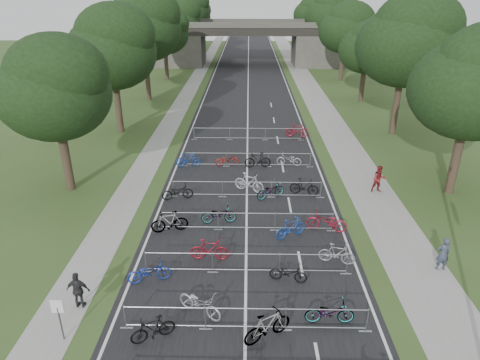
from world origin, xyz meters
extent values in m
cube|color=black|center=(0.00, 50.00, 0.01)|extent=(11.00, 140.00, 0.01)
cube|color=gray|center=(8.00, 50.00, 0.01)|extent=(3.00, 140.00, 0.01)
cube|color=gray|center=(-7.50, 50.00, 0.01)|extent=(2.00, 140.00, 0.01)
cube|color=silver|center=(0.00, 50.00, 0.00)|extent=(0.12, 140.00, 0.00)
cube|color=#46443F|center=(-11.50, 65.00, 2.50)|extent=(8.00, 8.00, 5.00)
cube|color=#46443F|center=(11.50, 65.00, 2.50)|extent=(8.00, 8.00, 5.00)
cube|color=black|center=(0.00, 65.00, 5.60)|extent=(30.00, 8.00, 1.20)
cube|color=#46443F|center=(0.00, 61.20, 6.60)|extent=(30.00, 0.40, 0.90)
cube|color=#46443F|center=(0.00, 68.80, 6.60)|extent=(30.00, 0.40, 0.90)
cylinder|color=#4C4C51|center=(-6.80, 3.00, 0.75)|extent=(0.06, 0.06, 1.50)
cube|color=white|center=(-6.80, 3.00, 1.55)|extent=(0.45, 0.04, 0.55)
cylinder|color=#33261C|center=(-11.50, 16.00, 2.10)|extent=(0.56, 0.56, 4.20)
ellipsoid|color=black|center=(-11.50, 16.00, 6.22)|extent=(6.72, 6.72, 5.51)
sphere|color=black|center=(-10.90, 15.50, 7.56)|extent=(5.38, 5.38, 5.38)
sphere|color=black|center=(-12.00, 16.50, 5.38)|extent=(4.37, 4.37, 4.37)
cylinder|color=#33261C|center=(13.00, 16.00, 2.24)|extent=(0.56, 0.56, 4.48)
ellipsoid|color=black|center=(13.00, 16.00, 6.63)|extent=(7.17, 7.17, 5.88)
sphere|color=black|center=(12.50, 16.50, 5.73)|extent=(4.66, 4.66, 4.66)
cylinder|color=#33261C|center=(-11.50, 28.00, 2.36)|extent=(0.56, 0.56, 4.72)
ellipsoid|color=black|center=(-11.50, 28.00, 6.99)|extent=(7.56, 7.56, 6.20)
sphere|color=black|center=(-10.90, 27.50, 8.50)|extent=(6.05, 6.05, 6.05)
sphere|color=black|center=(-12.00, 28.50, 6.05)|extent=(4.91, 4.91, 4.91)
cylinder|color=#33261C|center=(13.00, 28.00, 2.55)|extent=(0.56, 0.56, 5.11)
ellipsoid|color=black|center=(13.00, 28.00, 7.56)|extent=(8.18, 8.18, 6.70)
sphere|color=black|center=(13.60, 27.50, 9.20)|extent=(6.54, 6.54, 6.54)
sphere|color=black|center=(12.50, 28.50, 6.54)|extent=(5.31, 5.31, 5.31)
cylinder|color=#33261C|center=(-11.50, 40.00, 2.62)|extent=(0.56, 0.56, 5.25)
ellipsoid|color=black|center=(-11.50, 40.00, 7.77)|extent=(8.40, 8.40, 6.89)
sphere|color=black|center=(-10.90, 39.50, 9.45)|extent=(6.72, 6.72, 6.72)
sphere|color=black|center=(-12.00, 40.50, 6.72)|extent=(5.46, 5.46, 5.46)
cylinder|color=#33261C|center=(13.00, 40.00, 1.92)|extent=(0.56, 0.56, 3.85)
ellipsoid|color=black|center=(13.00, 40.00, 5.70)|extent=(6.16, 6.16, 5.05)
sphere|color=black|center=(13.60, 39.50, 6.93)|extent=(4.93, 4.93, 4.93)
sphere|color=black|center=(12.50, 40.50, 4.93)|extent=(4.00, 4.00, 4.00)
cylinder|color=#33261C|center=(-11.50, 52.00, 2.10)|extent=(0.56, 0.56, 4.20)
ellipsoid|color=black|center=(-11.50, 52.00, 6.22)|extent=(6.72, 6.72, 5.51)
sphere|color=black|center=(-10.90, 51.50, 7.56)|extent=(5.38, 5.38, 5.38)
sphere|color=black|center=(-12.00, 52.50, 5.38)|extent=(4.37, 4.37, 4.37)
cylinder|color=#33261C|center=(13.00, 52.00, 2.24)|extent=(0.56, 0.56, 4.48)
ellipsoid|color=black|center=(13.00, 52.00, 6.63)|extent=(7.17, 7.17, 5.88)
sphere|color=black|center=(13.60, 51.50, 8.06)|extent=(5.73, 5.73, 5.73)
sphere|color=black|center=(12.50, 52.50, 5.73)|extent=(4.66, 4.66, 4.66)
cylinder|color=#33261C|center=(-11.50, 64.00, 2.36)|extent=(0.56, 0.56, 4.72)
ellipsoid|color=black|center=(-11.50, 64.00, 6.99)|extent=(7.56, 7.56, 6.20)
sphere|color=black|center=(-10.90, 63.50, 8.50)|extent=(6.05, 6.05, 6.05)
sphere|color=black|center=(-12.00, 64.50, 6.05)|extent=(4.91, 4.91, 4.91)
cylinder|color=#33261C|center=(13.00, 64.00, 2.55)|extent=(0.56, 0.56, 5.11)
ellipsoid|color=black|center=(13.00, 64.00, 7.56)|extent=(8.18, 8.18, 6.70)
sphere|color=black|center=(13.60, 63.50, 9.20)|extent=(6.54, 6.54, 6.54)
sphere|color=black|center=(12.50, 64.50, 6.54)|extent=(5.31, 5.31, 5.31)
cylinder|color=#33261C|center=(-11.50, 76.00, 2.62)|extent=(0.56, 0.56, 5.25)
ellipsoid|color=black|center=(-11.50, 76.00, 7.77)|extent=(8.40, 8.40, 6.89)
sphere|color=black|center=(-10.90, 75.50, 9.45)|extent=(6.72, 6.72, 6.72)
sphere|color=black|center=(-12.00, 76.50, 6.72)|extent=(5.46, 5.46, 5.46)
cylinder|color=#33261C|center=(13.00, 76.00, 1.92)|extent=(0.56, 0.56, 3.85)
ellipsoid|color=black|center=(13.00, 76.00, 5.70)|extent=(6.16, 6.16, 5.05)
sphere|color=black|center=(13.60, 75.50, 6.93)|extent=(4.93, 4.93, 4.93)
sphere|color=black|center=(12.50, 76.50, 4.93)|extent=(4.00, 4.00, 4.00)
cylinder|color=#33261C|center=(-11.50, 88.00, 2.10)|extent=(0.56, 0.56, 4.20)
ellipsoid|color=black|center=(-11.50, 88.00, 6.22)|extent=(6.72, 6.72, 5.51)
sphere|color=black|center=(-10.90, 87.50, 7.56)|extent=(5.38, 5.38, 5.38)
sphere|color=black|center=(-12.00, 88.50, 5.38)|extent=(4.37, 4.37, 4.37)
cylinder|color=#33261C|center=(13.00, 88.00, 2.24)|extent=(0.56, 0.56, 4.48)
ellipsoid|color=black|center=(13.00, 88.00, 6.63)|extent=(7.17, 7.17, 5.88)
sphere|color=black|center=(13.60, 87.50, 8.06)|extent=(5.73, 5.73, 5.73)
sphere|color=black|center=(12.50, 88.50, 5.73)|extent=(4.66, 4.66, 4.66)
cylinder|color=#A5A8AD|center=(0.00, 3.60, 1.05)|extent=(9.20, 0.04, 0.04)
cylinder|color=#A5A8AD|center=(0.00, 3.60, 0.18)|extent=(9.20, 0.04, 0.04)
cylinder|color=#A5A8AD|center=(-4.60, 3.60, 0.55)|extent=(0.05, 0.05, 1.10)
cube|color=#A5A8AD|center=(-4.60, 3.60, 0.01)|extent=(0.50, 0.08, 0.03)
cylinder|color=#A5A8AD|center=(-1.53, 3.60, 0.55)|extent=(0.05, 0.05, 1.10)
cube|color=#A5A8AD|center=(-1.53, 3.60, 0.01)|extent=(0.50, 0.08, 0.03)
cylinder|color=#A5A8AD|center=(1.53, 3.60, 0.55)|extent=(0.05, 0.05, 1.10)
cube|color=#A5A8AD|center=(1.53, 3.60, 0.01)|extent=(0.50, 0.08, 0.03)
cylinder|color=#A5A8AD|center=(4.60, 3.60, 0.55)|extent=(0.05, 0.05, 1.10)
cube|color=#A5A8AD|center=(4.60, 3.60, 0.01)|extent=(0.50, 0.08, 0.03)
cylinder|color=#A5A8AD|center=(0.00, 7.20, 1.05)|extent=(9.20, 0.04, 0.04)
cylinder|color=#A5A8AD|center=(0.00, 7.20, 0.18)|extent=(9.20, 0.04, 0.04)
cylinder|color=#A5A8AD|center=(-4.60, 7.20, 0.55)|extent=(0.05, 0.05, 1.10)
cube|color=#A5A8AD|center=(-4.60, 7.20, 0.01)|extent=(0.50, 0.08, 0.03)
cylinder|color=#A5A8AD|center=(-1.53, 7.20, 0.55)|extent=(0.05, 0.05, 1.10)
cube|color=#A5A8AD|center=(-1.53, 7.20, 0.01)|extent=(0.50, 0.08, 0.03)
cylinder|color=#A5A8AD|center=(1.53, 7.20, 0.55)|extent=(0.05, 0.05, 1.10)
cube|color=#A5A8AD|center=(1.53, 7.20, 0.01)|extent=(0.50, 0.08, 0.03)
cylinder|color=#A5A8AD|center=(4.60, 7.20, 0.55)|extent=(0.05, 0.05, 1.10)
cube|color=#A5A8AD|center=(4.60, 7.20, 0.01)|extent=(0.50, 0.08, 0.03)
cylinder|color=#A5A8AD|center=(0.00, 11.00, 1.05)|extent=(9.20, 0.04, 0.04)
cylinder|color=#A5A8AD|center=(0.00, 11.00, 0.18)|extent=(9.20, 0.04, 0.04)
cylinder|color=#A5A8AD|center=(-4.60, 11.00, 0.55)|extent=(0.05, 0.05, 1.10)
cube|color=#A5A8AD|center=(-4.60, 11.00, 0.01)|extent=(0.50, 0.08, 0.03)
cylinder|color=#A5A8AD|center=(-1.53, 11.00, 0.55)|extent=(0.05, 0.05, 1.10)
cube|color=#A5A8AD|center=(-1.53, 11.00, 0.01)|extent=(0.50, 0.08, 0.03)
cylinder|color=#A5A8AD|center=(1.53, 11.00, 0.55)|extent=(0.05, 0.05, 1.10)
cube|color=#A5A8AD|center=(1.53, 11.00, 0.01)|extent=(0.50, 0.08, 0.03)
cylinder|color=#A5A8AD|center=(4.60, 11.00, 0.55)|extent=(0.05, 0.05, 1.10)
cube|color=#A5A8AD|center=(4.60, 11.00, 0.01)|extent=(0.50, 0.08, 0.03)
cylinder|color=#A5A8AD|center=(0.00, 15.00, 1.05)|extent=(9.20, 0.04, 0.04)
cylinder|color=#A5A8AD|center=(0.00, 15.00, 0.18)|extent=(9.20, 0.04, 0.04)
cylinder|color=#A5A8AD|center=(-4.60, 15.00, 0.55)|extent=(0.05, 0.05, 1.10)
cube|color=#A5A8AD|center=(-4.60, 15.00, 0.01)|extent=(0.50, 0.08, 0.03)
cylinder|color=#A5A8AD|center=(-1.53, 15.00, 0.55)|extent=(0.05, 0.05, 1.10)
cube|color=#A5A8AD|center=(-1.53, 15.00, 0.01)|extent=(0.50, 0.08, 0.03)
cylinder|color=#A5A8AD|center=(1.53, 15.00, 0.55)|extent=(0.05, 0.05, 1.10)
cube|color=#A5A8AD|center=(1.53, 15.00, 0.01)|extent=(0.50, 0.08, 0.03)
cylinder|color=#A5A8AD|center=(4.60, 15.00, 0.55)|extent=(0.05, 0.05, 1.10)
cube|color=#A5A8AD|center=(4.60, 15.00, 0.01)|extent=(0.50, 0.08, 0.03)
cylinder|color=#A5A8AD|center=(0.00, 20.00, 1.05)|extent=(9.20, 0.04, 0.04)
cylinder|color=#A5A8AD|center=(0.00, 20.00, 0.18)|extent=(9.20, 0.04, 0.04)
cylinder|color=#A5A8AD|center=(-4.60, 20.00, 0.55)|extent=(0.05, 0.05, 1.10)
cube|color=#A5A8AD|center=(-4.60, 20.00, 0.01)|extent=(0.50, 0.08, 0.03)
cylinder|color=#A5A8AD|center=(-1.53, 20.00, 0.55)|extent=(0.05, 0.05, 1.10)
cube|color=#A5A8AD|center=(-1.53, 20.00, 0.01)|extent=(0.50, 0.08, 0.03)
cylinder|color=#A5A8AD|center=(1.53, 20.00, 0.55)|extent=(0.05, 0.05, 1.10)
cube|color=#A5A8AD|center=(1.53, 20.00, 0.01)|extent=(0.50, 0.08, 0.03)
cylinder|color=#A5A8AD|center=(4.60, 20.00, 0.55)|extent=(0.05, 0.05, 1.10)
cube|color=#A5A8AD|center=(4.60, 20.00, 0.01)|extent=(0.50, 0.08, 0.03)
cylinder|color=#A5A8AD|center=(0.00, 26.00, 1.05)|extent=(9.20, 0.04, 0.04)
cylinder|color=#A5A8AD|center=(0.00, 26.00, 0.18)|extent=(9.20, 0.04, 0.04)
cylinder|color=#A5A8AD|center=(-4.60, 26.00, 0.55)|extent=(0.05, 0.05, 1.10)
cube|color=#A5A8AD|center=(-4.60, 26.00, 0.01)|extent=(0.50, 0.08, 0.03)
cylinder|color=#A5A8AD|center=(-1.53, 26.00, 0.55)|extent=(0.05, 0.05, 1.10)
cube|color=#A5A8AD|center=(-1.53, 26.00, 0.01)|extent=(0.50, 0.08, 0.03)
cylinder|color=#A5A8AD|center=(1.53, 26.00, 0.55)|extent=(0.05, 0.05, 1.10)
cube|color=#A5A8AD|center=(1.53, 26.00, 0.01)|extent=(0.50, 0.08, 0.03)
cylinder|color=#A5A8AD|center=(4.60, 26.00, 0.55)|extent=(0.05, 0.05, 1.10)
cube|color=#A5A8AD|center=(4.60, 26.00, 0.01)|extent=(0.50, 0.08, 0.03)
imported|color=black|center=(-3.43, 3.05, 0.51)|extent=(1.74, 1.20, 1.03)
imported|color=#9C9DA3|center=(-1.82, 4.44, 0.54)|extent=(2.14, 1.70, 1.09)
imported|color=#A5A8AD|center=(0.82, 3.17, 0.61)|extent=(2.04, 1.56, 1.22)
imported|color=#A5A8AD|center=(3.28, 4.07, 0.51)|extent=(1.94, 0.69, 1.02)
imported|color=#1C349C|center=(-4.30, 6.50, 0.51)|extent=(2.05, 1.20, 1.02)
imported|color=maroon|center=(-1.76, 8.23, 0.57)|extent=(1.90, 0.59, 1.13)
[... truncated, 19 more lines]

